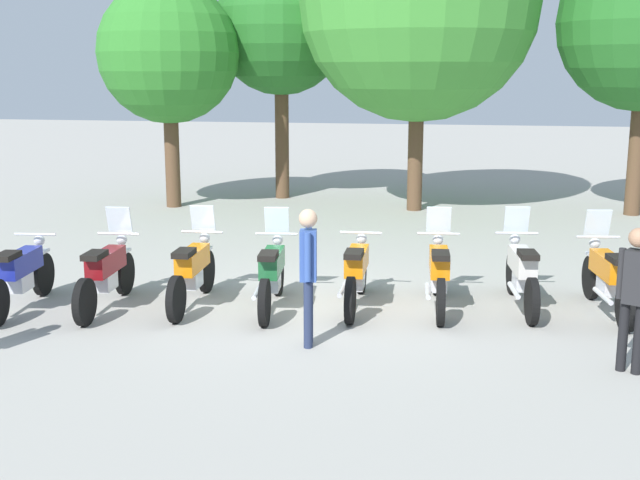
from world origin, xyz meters
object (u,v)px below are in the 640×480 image
object	(u,v)px
motorcycle_3	(272,273)
motorcycle_5	(439,273)
motorcycle_4	(356,272)
motorcycle_1	(106,273)
person_2	(635,289)
person_0	(308,267)
motorcycle_6	(522,272)
motorcycle_2	(193,270)
tree_2	(419,1)
tree_1	(281,28)
motorcycle_7	(608,277)
tree_0	(168,53)
motorcycle_0	(21,275)

from	to	relation	value
motorcycle_3	motorcycle_5	size ratio (longest dim) A/B	1.00
motorcycle_4	motorcycle_3	bearing A→B (deg)	102.61
motorcycle_1	person_2	xyz separation A→B (m)	(6.86, -1.29, 0.45)
motorcycle_1	motorcycle_3	bearing A→B (deg)	-84.34
motorcycle_1	person_0	world-z (taller)	person_0
motorcycle_6	motorcycle_2	bearing A→B (deg)	92.50
person_0	tree_2	world-z (taller)	tree_2
tree_2	tree_1	bearing A→B (deg)	160.12
motorcycle_2	tree_2	size ratio (longest dim) A/B	0.29
motorcycle_3	motorcycle_4	bearing A→B (deg)	-81.91
motorcycle_1	motorcycle_7	size ratio (longest dim) A/B	1.01
motorcycle_7	tree_0	size ratio (longest dim) A/B	0.40
motorcycle_3	motorcycle_4	xyz separation A→B (m)	(1.16, 0.31, -0.01)
motorcycle_3	tree_2	world-z (taller)	tree_2
motorcycle_7	tree_1	size ratio (longest dim) A/B	0.36
motorcycle_5	tree_0	xyz separation A→B (m)	(-6.83, 7.63, 3.20)
motorcycle_0	person_2	distance (m)	8.10
motorcycle_0	motorcycle_1	bearing A→B (deg)	-82.92
motorcycle_7	tree_0	world-z (taller)	tree_0
motorcycle_0	tree_0	world-z (taller)	tree_0
motorcycle_7	tree_0	bearing A→B (deg)	42.09
motorcycle_6	person_0	size ratio (longest dim) A/B	1.28
motorcycle_2	motorcycle_5	distance (m)	3.52
tree_2	motorcycle_1	bearing A→B (deg)	-112.24
motorcycle_3	motorcycle_4	distance (m)	1.20
motorcycle_0	tree_2	distance (m)	11.42
motorcycle_1	motorcycle_4	xyz separation A→B (m)	(3.48, 0.71, -0.01)
motorcycle_5	tree_0	bearing A→B (deg)	37.37
person_2	motorcycle_3	bearing A→B (deg)	96.35
person_2	motorcycle_5	bearing A→B (deg)	72.69
person_0	tree_1	bearing A→B (deg)	96.09
motorcycle_1	motorcycle_2	xyz separation A→B (m)	(1.16, 0.35, 0.00)
motorcycle_6	tree_2	size ratio (longest dim) A/B	0.29
person_2	tree_1	bearing A→B (deg)	56.79
tree_2	motorcycle_4	bearing A→B (deg)	-91.59
motorcycle_7	motorcycle_2	bearing A→B (deg)	88.07
person_0	motorcycle_0	bearing A→B (deg)	161.06
motorcycle_5	tree_1	bearing A→B (deg)	20.86
motorcycle_1	tree_1	world-z (taller)	tree_1
motorcycle_5	motorcycle_3	bearing A→B (deg)	96.66
motorcycle_6	tree_0	size ratio (longest dim) A/B	0.40
motorcycle_0	motorcycle_1	distance (m)	1.19
motorcycle_4	motorcycle_6	distance (m)	2.35
tree_1	motorcycle_0	bearing A→B (deg)	-96.96
motorcycle_6	motorcycle_1	bearing A→B (deg)	94.04
motorcycle_4	motorcycle_5	xyz separation A→B (m)	(1.16, 0.15, 0.01)
motorcycle_4	motorcycle_1	bearing A→B (deg)	99.49
motorcycle_7	person_2	bearing A→B (deg)	168.83
motorcycle_3	tree_1	size ratio (longest dim) A/B	0.36
motorcycle_0	person_0	xyz separation A→B (m)	(4.30, -0.78, 0.50)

